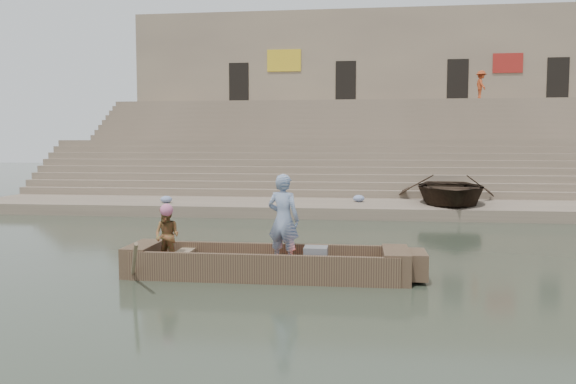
% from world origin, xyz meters
% --- Properties ---
extents(ground, '(120.00, 120.00, 0.00)m').
position_xyz_m(ground, '(0.00, 0.00, 0.00)').
color(ground, '#252D22').
rests_on(ground, ground).
extents(lower_landing, '(32.00, 4.00, 0.40)m').
position_xyz_m(lower_landing, '(0.00, 8.00, 0.20)').
color(lower_landing, '#82705C').
rests_on(lower_landing, ground).
extents(mid_landing, '(32.00, 3.00, 2.80)m').
position_xyz_m(mid_landing, '(0.00, 15.50, 1.40)').
color(mid_landing, '#82705C').
rests_on(mid_landing, ground).
extents(upper_landing, '(32.00, 3.00, 5.20)m').
position_xyz_m(upper_landing, '(0.00, 22.50, 2.60)').
color(upper_landing, '#82705C').
rests_on(upper_landing, ground).
extents(ghat_steps, '(32.00, 11.00, 5.20)m').
position_xyz_m(ghat_steps, '(0.00, 17.19, 1.80)').
color(ghat_steps, '#82705C').
rests_on(ghat_steps, ground).
extents(building_wall, '(32.00, 5.07, 11.20)m').
position_xyz_m(building_wall, '(0.00, 26.50, 5.60)').
color(building_wall, gray).
rests_on(building_wall, ground).
extents(main_rowboat, '(5.00, 1.30, 0.22)m').
position_xyz_m(main_rowboat, '(-2.83, -2.74, 0.11)').
color(main_rowboat, brown).
rests_on(main_rowboat, ground).
extents(rowboat_trim, '(6.04, 2.63, 1.83)m').
position_xyz_m(rowboat_trim, '(-2.63, -2.74, 0.31)').
color(rowboat_trim, brown).
rests_on(rowboat_trim, ground).
extents(standing_man, '(0.77, 0.62, 1.83)m').
position_xyz_m(standing_man, '(-2.50, -2.63, 1.14)').
color(standing_man, navy).
rests_on(standing_man, main_rowboat).
extents(rowing_man, '(0.67, 0.59, 1.16)m').
position_xyz_m(rowing_man, '(-4.83, -2.85, 0.80)').
color(rowing_man, '#226321').
rests_on(rowing_man, main_rowboat).
extents(television, '(0.46, 0.42, 0.40)m').
position_xyz_m(television, '(-1.85, -2.74, 0.42)').
color(television, slate).
rests_on(television, main_rowboat).
extents(beached_rowboat, '(4.05, 5.44, 1.08)m').
position_xyz_m(beached_rowboat, '(2.32, 8.22, 0.94)').
color(beached_rowboat, '#2D2116').
rests_on(beached_rowboat, lower_landing).
extents(pedestrian, '(0.75, 1.17, 1.71)m').
position_xyz_m(pedestrian, '(6.01, 21.80, 6.06)').
color(pedestrian, '#A43C1B').
rests_on(pedestrian, upper_landing).
extents(cloth_bundles, '(18.09, 1.73, 0.26)m').
position_xyz_m(cloth_bundles, '(0.02, 7.81, 0.53)').
color(cloth_bundles, '#3F5999').
rests_on(cloth_bundles, lower_landing).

